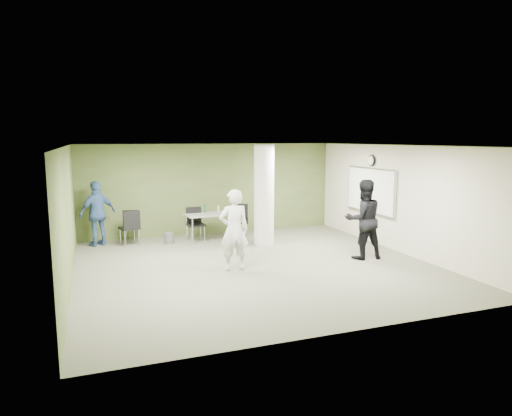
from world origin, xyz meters
name	(u,v)px	position (x,y,z in m)	size (l,w,h in m)	color
floor	(254,265)	(0.00, 0.00, 0.00)	(8.00, 8.00, 0.00)	#504F3F
ceiling	(254,146)	(0.00, 0.00, 2.80)	(8.00, 8.00, 0.00)	white
wall_back	(211,189)	(0.00, 4.00, 1.40)	(8.00, 0.02, 2.80)	#445929
wall_left	(68,217)	(-4.00, 0.00, 1.40)	(0.02, 8.00, 2.80)	#445929
wall_right_cream	(399,199)	(4.00, 0.00, 1.40)	(0.02, 8.00, 2.80)	beige
column	(264,195)	(1.00, 2.00, 1.40)	(0.56, 0.56, 2.80)	silver
whiteboard	(370,190)	(3.92, 1.20, 1.50)	(0.05, 2.30, 1.30)	silver
wall_clock	(371,160)	(3.92, 1.20, 2.35)	(0.06, 0.32, 0.32)	black
folding_table	(214,215)	(-0.19, 3.05, 0.74)	(1.72, 0.88, 1.04)	gray
wastebasket	(169,238)	(-1.52, 2.99, 0.15)	(0.27, 0.27, 0.31)	#4C4C4C
chair_back_left	(130,225)	(-2.56, 3.09, 0.58)	(0.60, 0.60, 0.99)	black
chair_back_right	(132,223)	(-2.49, 3.56, 0.55)	(0.55, 0.55, 0.95)	black
chair_table_left	(195,221)	(-0.73, 3.14, 0.57)	(0.51, 0.51, 0.97)	black
chair_table_right	(240,218)	(0.65, 3.12, 0.58)	(0.63, 0.63, 1.00)	black
woman_white	(234,230)	(-0.56, -0.20, 0.93)	(0.68, 0.44, 1.85)	silver
man_black	(363,219)	(2.75, -0.29, 0.99)	(0.96, 0.75, 1.97)	black
man_blue	(98,213)	(-3.40, 3.40, 0.91)	(1.06, 0.44, 1.81)	#3B5D94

